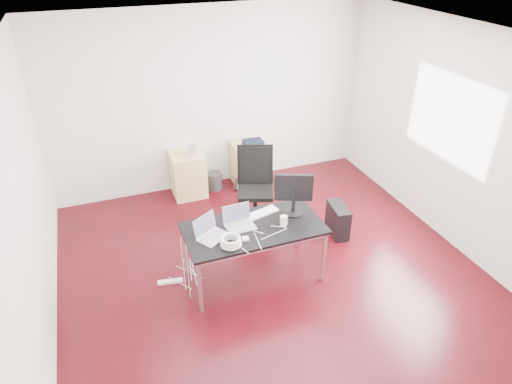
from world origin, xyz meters
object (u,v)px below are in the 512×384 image
object	(u,v)px
desk	(254,231)
office_chair	(255,182)
pc_tower	(338,220)
filing_cabinet_left	(188,174)
filing_cabinet_right	(249,164)

from	to	relation	value
desk	office_chair	xyz separation A→B (m)	(0.46, 1.19, -0.07)
pc_tower	office_chair	bearing A→B (deg)	149.59
desk	filing_cabinet_left	distance (m)	2.26
desk	filing_cabinet_right	bearing A→B (deg)	71.68
filing_cabinet_right	pc_tower	xyz separation A→B (m)	(0.66, -1.78, -0.13)
office_chair	filing_cabinet_left	world-z (taller)	office_chair
office_chair	filing_cabinet_left	xyz separation A→B (m)	(-0.74, 1.03, -0.26)
filing_cabinet_left	pc_tower	distance (m)	2.45
filing_cabinet_right	pc_tower	world-z (taller)	filing_cabinet_right
office_chair	filing_cabinet_right	world-z (taller)	office_chair
pc_tower	filing_cabinet_left	bearing A→B (deg)	141.43
desk	filing_cabinet_left	size ratio (longest dim) A/B	2.29
filing_cabinet_left	pc_tower	xyz separation A→B (m)	(1.67, -1.78, -0.13)
desk	filing_cabinet_left	bearing A→B (deg)	97.07
filing_cabinet_right	filing_cabinet_left	bearing A→B (deg)	180.00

